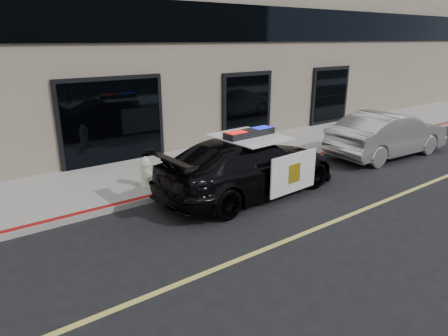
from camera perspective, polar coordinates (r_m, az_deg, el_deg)
ground at (r=8.58m, az=9.69°, el=-9.89°), size 120.00×120.00×0.00m
sidewalk_n at (r=12.43m, az=-7.86°, el=-0.43°), size 60.00×3.50×0.15m
police_car at (r=10.57m, az=3.59°, el=0.40°), size 2.77×5.55×1.74m
silver_sedan at (r=15.13m, az=22.40°, el=4.49°), size 2.26×4.97×1.57m
fire_hydrant at (r=10.95m, az=-11.04°, el=-0.63°), size 0.37×0.52×0.83m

